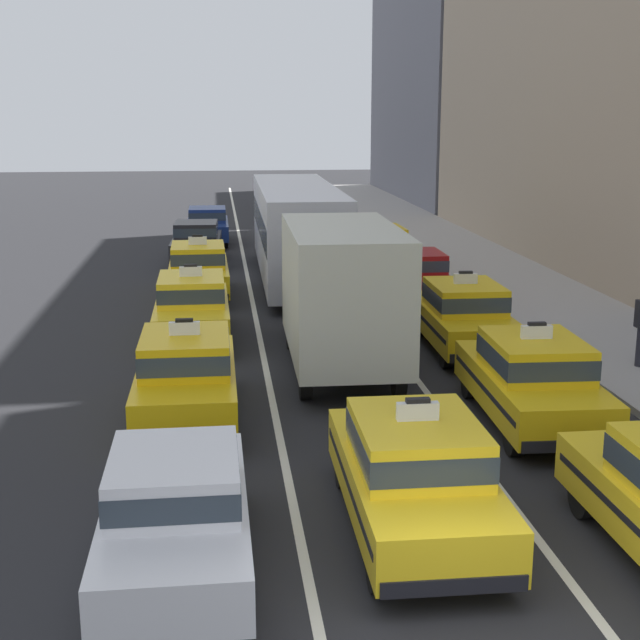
# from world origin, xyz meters

# --- Properties ---
(lane_stripe_left_center) EXTENTS (0.14, 80.00, 0.01)m
(lane_stripe_left_center) POSITION_xyz_m (-1.60, 20.00, 0.00)
(lane_stripe_left_center) COLOR silver
(lane_stripe_left_center) RESTS_ON ground
(lane_stripe_center_right) EXTENTS (0.14, 80.00, 0.01)m
(lane_stripe_center_right) POSITION_xyz_m (1.60, 20.00, 0.00)
(lane_stripe_center_right) COLOR silver
(lane_stripe_center_right) RESTS_ON ground
(sidewalk_curb) EXTENTS (4.00, 90.00, 0.15)m
(sidewalk_curb) POSITION_xyz_m (7.20, 15.00, 0.07)
(sidewalk_curb) COLOR #9E9993
(sidewalk_curb) RESTS_ON ground
(sedan_left_nearest) EXTENTS (1.78, 4.31, 1.58)m
(sedan_left_nearest) POSITION_xyz_m (-3.21, 2.55, 0.85)
(sedan_left_nearest) COLOR black
(sedan_left_nearest) RESTS_ON ground
(taxi_left_second) EXTENTS (1.82, 4.56, 1.96)m
(taxi_left_second) POSITION_xyz_m (-3.25, 8.25, 0.88)
(taxi_left_second) COLOR black
(taxi_left_second) RESTS_ON ground
(taxi_left_third) EXTENTS (1.86, 4.58, 1.96)m
(taxi_left_third) POSITION_xyz_m (-3.29, 14.20, 0.88)
(taxi_left_third) COLOR black
(taxi_left_third) RESTS_ON ground
(taxi_left_fourth) EXTENTS (1.88, 4.58, 1.96)m
(taxi_left_fourth) POSITION_xyz_m (-3.22, 19.57, 0.88)
(taxi_left_fourth) COLOR black
(taxi_left_fourth) RESTS_ON ground
(sedan_left_fifth) EXTENTS (1.92, 4.36, 1.58)m
(sedan_left_fifth) POSITION_xyz_m (-3.40, 25.95, 0.85)
(sedan_left_fifth) COLOR black
(sedan_left_fifth) RESTS_ON ground
(sedan_left_sixth) EXTENTS (1.78, 4.31, 1.58)m
(sedan_left_sixth) POSITION_xyz_m (-3.02, 31.05, 0.85)
(sedan_left_sixth) COLOR black
(sedan_left_sixth) RESTS_ON ground
(taxi_center_nearest) EXTENTS (1.85, 4.57, 1.96)m
(taxi_center_nearest) POSITION_xyz_m (-0.03, 3.25, 0.88)
(taxi_center_nearest) COLOR black
(taxi_center_nearest) RESTS_ON ground
(box_truck_center_second) EXTENTS (2.38, 6.99, 3.27)m
(box_truck_center_second) POSITION_xyz_m (0.06, 11.52, 1.78)
(box_truck_center_second) COLOR black
(box_truck_center_second) RESTS_ON ground
(bus_center_third) EXTENTS (2.64, 11.23, 3.22)m
(bus_center_third) POSITION_xyz_m (0.07, 22.04, 1.82)
(bus_center_third) COLOR black
(bus_center_third) RESTS_ON ground
(taxi_right_second) EXTENTS (1.97, 4.62, 1.96)m
(taxi_right_second) POSITION_xyz_m (3.06, 7.24, 0.88)
(taxi_right_second) COLOR black
(taxi_right_second) RESTS_ON ground
(taxi_right_third) EXTENTS (1.89, 4.59, 1.96)m
(taxi_right_third) POSITION_xyz_m (3.22, 12.48, 0.88)
(taxi_right_third) COLOR black
(taxi_right_third) RESTS_ON ground
(sedan_right_fourth) EXTENTS (1.82, 4.32, 1.58)m
(sedan_right_fourth) POSITION_xyz_m (3.24, 17.88, 0.85)
(sedan_right_fourth) COLOR black
(sedan_right_fourth) RESTS_ON ground
(taxi_right_fifth) EXTENTS (1.86, 4.57, 1.96)m
(taxi_right_fifth) POSITION_xyz_m (3.13, 23.19, 0.88)
(taxi_right_fifth) COLOR black
(taxi_right_fifth) RESTS_ON ground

